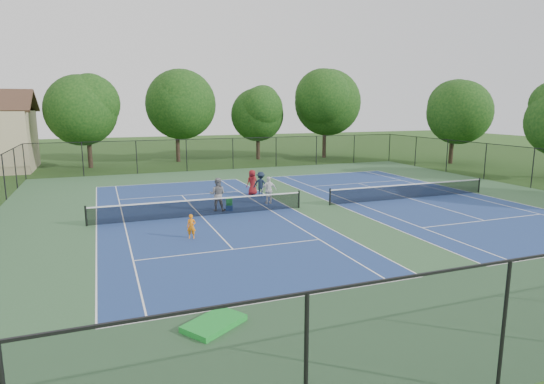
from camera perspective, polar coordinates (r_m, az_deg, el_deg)
name	(u,v)px	position (r m, az deg, el deg)	size (l,w,h in m)	color
ground	(314,207)	(27.91, 5.35, -1.84)	(140.00, 140.00, 0.00)	#234716
court_pad	(314,207)	(27.91, 5.35, -1.83)	(36.00, 36.00, 0.01)	#325831
tennis_court_left	(201,215)	(25.65, -8.85, -2.82)	(12.00, 23.83, 1.07)	navy
tennis_court_right	(409,197)	(31.55, 16.85, -0.61)	(12.00, 23.83, 1.07)	navy
perimeter_fence	(315,181)	(27.61, 5.41, 1.41)	(36.08, 36.08, 3.02)	black
tree_back_a	(86,106)	(48.43, -22.27, 9.94)	(6.80, 6.80, 9.15)	#2D2116
tree_back_b	(176,101)	(51.07, -11.95, 11.12)	(7.60, 7.60, 10.03)	#2D2116
tree_back_c	(258,111)	(52.29, -1.79, 10.11)	(6.00, 6.00, 8.40)	#2D2116
tree_back_d	(325,99)	(54.53, 6.69, 11.48)	(7.80, 7.80, 10.37)	#2D2116
tree_side_e	(454,108)	(52.02, 21.90, 9.71)	(6.60, 6.60, 8.87)	#2D2116
child_player	(191,226)	(21.39, -10.09, -4.28)	(0.42, 0.27, 1.14)	orange
instructor	(217,194)	(26.72, -6.86, -0.29)	(0.95, 0.74, 1.96)	gray
bystander_a	(269,190)	(28.46, -0.39, 0.23)	(1.01, 0.42, 1.73)	white
bystander_b	(261,184)	(30.79, -1.41, 1.00)	(1.09, 0.63, 1.69)	#172133
bystander_c	(252,182)	(31.40, -2.49, 1.22)	(0.85, 0.55, 1.73)	maroon
ball_crate	(229,208)	(26.83, -5.37, -2.00)	(0.40, 0.33, 0.32)	#153D95
ball_hopper	(229,202)	(26.76, -5.39, -1.23)	(0.34, 0.28, 0.41)	green
green_tarp	(214,323)	(13.28, -7.29, -16.03)	(1.68, 1.03, 0.17)	#19B019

